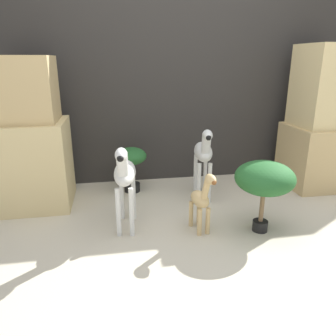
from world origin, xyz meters
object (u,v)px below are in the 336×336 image
Objects in this scene: zebra_right at (204,154)px; zebra_left at (125,175)px; potted_palm_back at (265,179)px; giraffe_figurine at (201,200)px; potted_palm_front at (131,160)px.

zebra_right is 1.00× the size of zebra_left.
zebra_left is 1.05m from potted_palm_back.
zebra_left is at bearing 168.17° from potted_palm_back.
giraffe_figurine is 1.13× the size of potted_palm_front.
zebra_left is 1.57× the size of potted_palm_front.
giraffe_figurine is (-0.19, -0.62, -0.18)m from zebra_right.
potted_palm_back is at bearing -8.51° from giraffe_figurine.
potted_palm_front is at bearing 133.32° from potted_palm_back.
zebra_right reaches higher than potted_palm_front.
zebra_left reaches higher than potted_palm_back.
zebra_left reaches higher than potted_palm_front.
zebra_left is at bearing 165.51° from giraffe_figurine.
potted_palm_front is (0.10, 0.77, -0.12)m from zebra_left.
giraffe_figurine is at bearing 171.49° from potted_palm_back.
potted_palm_back is (0.93, -0.98, 0.10)m from potted_palm_front.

